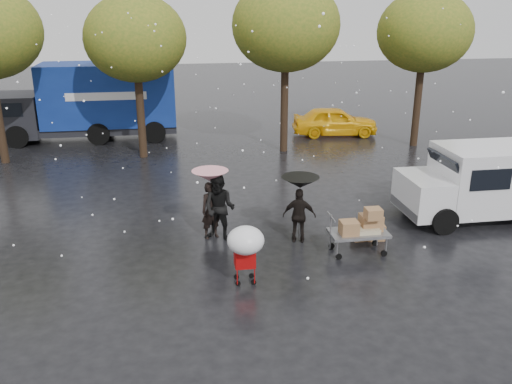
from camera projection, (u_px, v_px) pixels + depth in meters
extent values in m
plane|color=black|center=(268.00, 255.00, 13.96)|extent=(90.00, 90.00, 0.00)
imported|color=black|center=(211.00, 210.00, 14.76)|extent=(0.67, 0.55, 1.59)
imported|color=black|center=(220.00, 208.00, 14.57)|extent=(1.11, 1.02, 1.84)
imported|color=black|center=(299.00, 216.00, 14.51)|extent=(0.95, 0.59, 1.51)
cylinder|color=#4C4C4C|center=(211.00, 207.00, 14.73)|extent=(0.02, 0.02, 1.78)
cone|color=#E96072|center=(210.00, 176.00, 14.43)|extent=(0.99, 0.99, 0.30)
sphere|color=#4C4C4C|center=(210.00, 175.00, 14.42)|extent=(0.06, 0.06, 0.06)
cylinder|color=#4C4C4C|center=(299.00, 212.00, 14.48)|extent=(0.02, 0.02, 1.70)
cone|color=black|center=(300.00, 182.00, 14.19)|extent=(1.01, 1.01, 0.30)
sphere|color=#4C4C4C|center=(300.00, 181.00, 14.18)|extent=(0.06, 0.06, 0.06)
cube|color=slate|center=(358.00, 233.00, 13.93)|extent=(1.50, 0.80, 0.08)
cylinder|color=slate|center=(331.00, 226.00, 13.74)|extent=(0.04, 0.04, 0.60)
cube|color=brown|center=(371.00, 222.00, 13.99)|extent=(0.55, 0.45, 0.40)
cube|color=brown|center=(349.00, 228.00, 13.72)|extent=(0.45, 0.40, 0.35)
cube|color=brown|center=(373.00, 214.00, 13.64)|extent=(0.40, 0.35, 0.28)
cube|color=tan|center=(361.00, 229.00, 13.90)|extent=(0.90, 0.55, 0.12)
cylinder|color=black|center=(339.00, 257.00, 13.70)|extent=(0.16, 0.05, 0.16)
cylinder|color=black|center=(332.00, 246.00, 14.30)|extent=(0.16, 0.05, 0.16)
cylinder|color=black|center=(384.00, 253.00, 13.88)|extent=(0.16, 0.05, 0.16)
cylinder|color=black|center=(375.00, 243.00, 14.47)|extent=(0.16, 0.05, 0.16)
cube|color=#B00A0B|center=(245.00, 257.00, 12.42)|extent=(0.47, 0.41, 0.45)
cylinder|color=#B00A0B|center=(246.00, 246.00, 12.12)|extent=(0.42, 0.02, 0.02)
cylinder|color=#4C4C4C|center=(246.00, 248.00, 12.15)|extent=(0.02, 0.02, 0.60)
ellipsoid|color=white|center=(246.00, 240.00, 12.08)|extent=(0.84, 0.84, 0.63)
cylinder|color=black|center=(238.00, 283.00, 12.45)|extent=(0.12, 0.04, 0.12)
cylinder|color=black|center=(236.00, 277.00, 12.74)|extent=(0.12, 0.04, 0.12)
cylinder|color=black|center=(254.00, 282.00, 12.50)|extent=(0.12, 0.04, 0.12)
cylinder|color=black|center=(251.00, 276.00, 12.80)|extent=(0.12, 0.04, 0.12)
cube|color=white|center=(502.00, 177.00, 16.05)|extent=(3.80, 2.00, 1.90)
cube|color=white|center=(424.00, 194.00, 15.83)|extent=(1.20, 1.95, 1.10)
cube|color=black|center=(445.00, 166.00, 15.63)|extent=(0.37, 1.70, 0.67)
cube|color=slate|center=(405.00, 208.00, 15.88)|extent=(0.12, 1.90, 0.25)
cylinder|color=black|center=(444.00, 221.00, 15.13)|extent=(0.76, 0.28, 0.76)
cylinder|color=black|center=(415.00, 198.00, 16.90)|extent=(0.76, 0.28, 0.76)
cylinder|color=black|center=(512.00, 192.00, 17.39)|extent=(0.76, 0.28, 0.76)
cube|color=navy|center=(109.00, 94.00, 25.05)|extent=(6.00, 2.50, 2.80)
cube|color=black|center=(16.00, 115.00, 24.72)|extent=(2.20, 2.40, 1.90)
cube|color=black|center=(90.00, 128.00, 25.42)|extent=(8.00, 2.30, 0.35)
cube|color=white|center=(106.00, 96.00, 23.85)|extent=(3.50, 0.03, 0.35)
cylinder|color=black|center=(17.00, 137.00, 23.93)|extent=(1.00, 0.30, 1.00)
cylinder|color=black|center=(29.00, 126.00, 26.07)|extent=(1.00, 0.30, 1.00)
cylinder|color=black|center=(155.00, 132.00, 24.81)|extent=(1.00, 0.30, 1.00)
cylinder|color=black|center=(155.00, 121.00, 26.95)|extent=(1.00, 0.30, 1.00)
cube|color=brown|center=(375.00, 232.00, 14.84)|extent=(0.50, 0.41, 0.43)
cube|color=brown|center=(360.00, 234.00, 14.81)|extent=(0.46, 0.37, 0.34)
imported|color=yellow|center=(335.00, 121.00, 26.10)|extent=(4.20, 2.08, 1.38)
cylinder|color=black|center=(140.00, 103.00, 21.99)|extent=(0.32, 0.32, 4.48)
ellipsoid|color=#3C5C1A|center=(135.00, 38.00, 21.13)|extent=(4.00, 4.00, 3.40)
cylinder|color=black|center=(285.00, 94.00, 22.81)|extent=(0.32, 0.32, 4.90)
ellipsoid|color=#3C5C1A|center=(286.00, 25.00, 21.87)|extent=(4.40, 4.40, 3.74)
cylinder|color=black|center=(418.00, 94.00, 23.74)|extent=(0.32, 0.32, 4.62)
ellipsoid|color=#3C5C1A|center=(425.00, 31.00, 22.86)|extent=(4.00, 4.00, 3.40)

